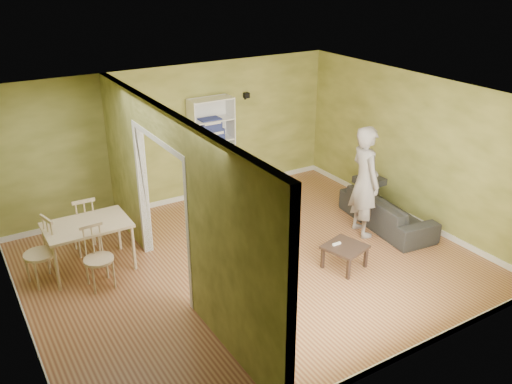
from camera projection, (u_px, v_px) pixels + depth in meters
room_shell at (251, 187)px, 7.82m from camera, size 6.50×6.50×6.50m
partition at (175, 205)px, 7.24m from camera, size 0.22×5.50×2.60m
wall_speaker at (246, 95)px, 10.39m from camera, size 0.10×0.10×0.10m
sofa at (387, 206)px, 9.40m from camera, size 2.00×1.04×0.73m
person at (366, 172)px, 8.86m from camera, size 0.92×0.78×2.22m
bookshelf at (211, 149)px, 10.29m from camera, size 0.83×0.36×1.98m
paper_box_navy_a at (211, 172)px, 10.42m from camera, size 0.46×0.30×0.24m
paper_box_teal at (211, 154)px, 10.27m from camera, size 0.39×0.26×0.20m
paper_box_navy_b at (212, 134)px, 10.13m from camera, size 0.41×0.26×0.21m
paper_box_navy_c at (210, 124)px, 10.03m from camera, size 0.39×0.26×0.20m
coffee_table at (345, 249)px, 8.14m from camera, size 0.56×0.56×0.37m
game_controller at (337, 244)px, 8.14m from camera, size 0.14×0.04×0.03m
dining_table at (87, 229)px, 7.97m from camera, size 1.21×0.81×0.76m
chair_left at (39, 252)px, 7.70m from camera, size 0.55×0.55×0.99m
chair_near at (98, 258)px, 7.62m from camera, size 0.45×0.45×0.93m
chair_far at (84, 224)px, 8.52m from camera, size 0.46×0.46×0.98m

